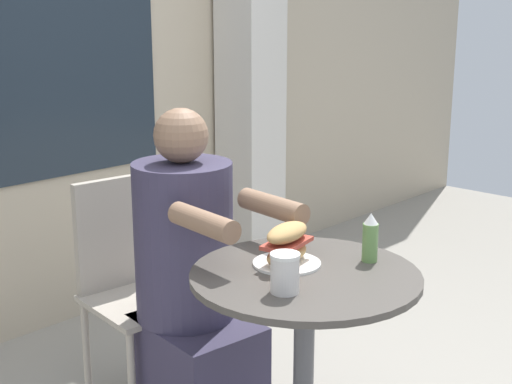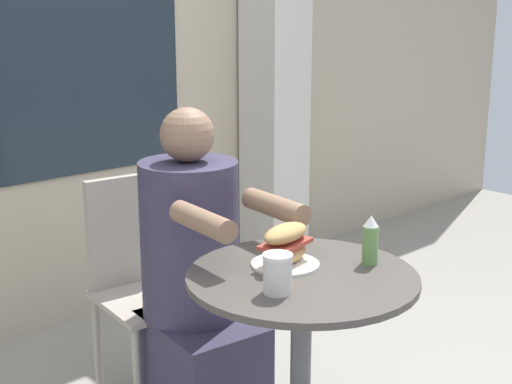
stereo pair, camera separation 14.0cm
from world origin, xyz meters
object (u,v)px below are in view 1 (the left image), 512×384
cafe_table (304,341)px  seated_diner (191,303)px  sandwich_on_plate (287,246)px  condiment_bottle (370,238)px  drink_cup (285,273)px  diner_chair (132,273)px

cafe_table → seated_diner: 0.51m
cafe_table → seated_diner: bearing=87.9°
seated_diner → sandwich_on_plate: bearing=96.1°
condiment_bottle → drink_cup: bearing=175.9°
seated_diner → sandwich_on_plate: seated_diner is taller
cafe_table → diner_chair: (0.03, 0.85, -0.02)m
drink_cup → condiment_bottle: (0.35, -0.03, 0.02)m
cafe_table → seated_diner: size_ratio=0.65×
cafe_table → drink_cup: bearing=-160.8°
seated_diner → condiment_bottle: seated_diner is taller
cafe_table → sandwich_on_plate: sandwich_on_plate is taller
diner_chair → condiment_bottle: bearing=107.0°
diner_chair → sandwich_on_plate: (-0.02, -0.77, 0.29)m
drink_cup → diner_chair: bearing=78.7°
cafe_table → seated_diner: seated_diner is taller
condiment_bottle → diner_chair: bearing=100.3°
cafe_table → drink_cup: (-0.15, -0.05, 0.26)m
sandwich_on_plate → drink_cup: 0.21m
sandwich_on_plate → seated_diner: bearing=89.3°
sandwich_on_plate → condiment_bottle: condiment_bottle is taller
seated_diner → cafe_table: bearing=94.7°
seated_diner → diner_chair: bearing=-85.7°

